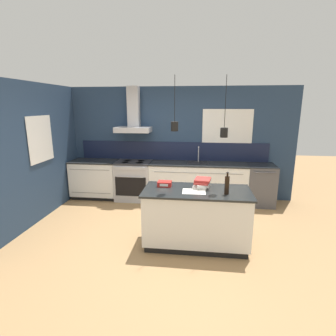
# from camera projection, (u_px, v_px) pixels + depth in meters

# --- Properties ---
(ground_plane) EXTENTS (16.00, 16.00, 0.00)m
(ground_plane) POSITION_uv_depth(u_px,v_px,m) (160.00, 234.00, 4.55)
(ground_plane) COLOR #A87F51
(ground_plane) RESTS_ON ground
(wall_back) EXTENTS (5.60, 2.36, 2.60)m
(wall_back) POSITION_uv_depth(u_px,v_px,m) (170.00, 141.00, 6.17)
(wall_back) COLOR navy
(wall_back) RESTS_ON ground_plane
(wall_left) EXTENTS (0.08, 3.80, 2.60)m
(wall_left) POSITION_uv_depth(u_px,v_px,m) (44.00, 150.00, 5.20)
(wall_left) COLOR navy
(wall_left) RESTS_ON ground_plane
(counter_run_left) EXTENTS (1.09, 0.64, 0.91)m
(counter_run_left) POSITION_uv_depth(u_px,v_px,m) (96.00, 179.00, 6.29)
(counter_run_left) COLOR black
(counter_run_left) RESTS_ON ground_plane
(counter_run_sink) EXTENTS (2.19, 0.64, 1.26)m
(counter_run_sink) POSITION_uv_depth(u_px,v_px,m) (198.00, 182.00, 6.00)
(counter_run_sink) COLOR black
(counter_run_sink) RESTS_ON ground_plane
(oven_range) EXTENTS (0.81, 0.66, 0.91)m
(oven_range) POSITION_uv_depth(u_px,v_px,m) (134.00, 180.00, 6.17)
(oven_range) COLOR #B5B5BA
(oven_range) RESTS_ON ground_plane
(dishwasher) EXTENTS (0.59, 0.65, 0.91)m
(dishwasher) POSITION_uv_depth(u_px,v_px,m) (260.00, 185.00, 5.84)
(dishwasher) COLOR #4C4C51
(dishwasher) RESTS_ON ground_plane
(kitchen_island) EXTENTS (1.65, 0.80, 0.91)m
(kitchen_island) POSITION_uv_depth(u_px,v_px,m) (196.00, 217.00, 4.13)
(kitchen_island) COLOR black
(kitchen_island) RESTS_ON ground_plane
(bottle_on_island) EXTENTS (0.07, 0.07, 0.33)m
(bottle_on_island) POSITION_uv_depth(u_px,v_px,m) (227.00, 185.00, 3.81)
(bottle_on_island) COLOR black
(bottle_on_island) RESTS_ON kitchen_island
(book_stack) EXTENTS (0.30, 0.36, 0.14)m
(book_stack) POSITION_uv_depth(u_px,v_px,m) (202.00, 183.00, 4.14)
(book_stack) COLOR silver
(book_stack) RESTS_ON kitchen_island
(red_supply_box) EXTENTS (0.22, 0.16, 0.08)m
(red_supply_box) POSITION_uv_depth(u_px,v_px,m) (165.00, 184.00, 4.22)
(red_supply_box) COLOR red
(red_supply_box) RESTS_ON kitchen_island
(paper_pile) EXTENTS (0.35, 0.27, 0.01)m
(paper_pile) POSITION_uv_depth(u_px,v_px,m) (194.00, 192.00, 3.95)
(paper_pile) COLOR silver
(paper_pile) RESTS_ON kitchen_island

